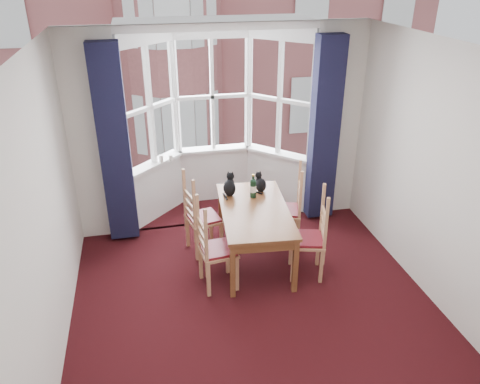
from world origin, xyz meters
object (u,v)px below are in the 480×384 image
object	(u,v)px
chair_right_near	(315,240)
candle_short	(171,158)
dining_table	(255,214)
wine_bottle	(253,187)
cat_left	(230,186)
chair_left_near	(210,252)
chair_right_far	(292,212)
candle_tall	(161,159)
chair_left_far	(197,220)
cat_right	(261,184)

from	to	relation	value
chair_right_near	candle_short	distance (m)	2.49
dining_table	wine_bottle	world-z (taller)	wine_bottle
cat_left	chair_left_near	bearing A→B (deg)	-114.56
chair_right_far	candle_tall	size ratio (longest dim) A/B	8.97
chair_right_near	candle_short	bearing A→B (deg)	128.77
chair_left_near	chair_left_far	size ratio (longest dim) A/B	1.00
dining_table	chair_right_near	distance (m)	0.80
candle_tall	dining_table	bearing A→B (deg)	-53.81
cat_left	candle_short	distance (m)	1.21
dining_table	chair_left_far	xyz separation A→B (m)	(-0.68, 0.32, -0.18)
dining_table	chair_right_far	size ratio (longest dim) A/B	1.73
cat_left	wine_bottle	xyz separation A→B (m)	(0.28, -0.13, 0.02)
chair_right_near	cat_right	size ratio (longest dim) A/B	3.37
cat_right	candle_short	size ratio (longest dim) A/B	3.19
chair_left_far	wine_bottle	size ratio (longest dim) A/B	2.88
chair_left_far	wine_bottle	xyz separation A→B (m)	(0.74, -0.01, 0.40)
chair_left_far	chair_right_near	bearing A→B (deg)	-30.65
candle_short	cat_left	bearing A→B (deg)	-56.32
chair_right_far	wine_bottle	bearing A→B (deg)	177.47
chair_right_near	chair_right_far	xyz separation A→B (m)	(-0.05, 0.74, 0.00)
cat_right	dining_table	bearing A→B (deg)	-112.34
dining_table	cat_left	xyz separation A→B (m)	(-0.23, 0.44, 0.20)
chair_right_near	cat_left	distance (m)	1.30
candle_tall	chair_left_near	bearing A→B (deg)	-77.49
cat_left	wine_bottle	bearing A→B (deg)	-24.91
chair_left_near	cat_right	size ratio (longest dim) A/B	3.37
wine_bottle	chair_right_far	bearing A→B (deg)	-2.53
wine_bottle	candle_tall	xyz separation A→B (m)	(-1.09, 1.11, 0.05)
dining_table	cat_right	xyz separation A→B (m)	(0.19, 0.47, 0.18)
chair_left_near	cat_left	bearing A→B (deg)	65.44
chair_right_near	candle_tall	size ratio (longest dim) A/B	8.97
chair_left_far	candle_tall	bearing A→B (deg)	108.00
cat_right	candle_short	xyz separation A→B (m)	(-1.09, 0.98, 0.07)
chair_right_far	candle_short	size ratio (longest dim) A/B	10.77
chair_right_far	cat_right	size ratio (longest dim) A/B	3.37
dining_table	chair_right_far	bearing A→B (deg)	26.37
dining_table	chair_left_far	distance (m)	0.78
chair_left_near	chair_right_near	xyz separation A→B (m)	(1.26, -0.02, 0.00)
dining_table	chair_left_far	bearing A→B (deg)	154.61
candle_tall	candle_short	size ratio (longest dim) A/B	1.20
chair_right_near	candle_tall	bearing A→B (deg)	131.69
chair_right_near	chair_right_far	distance (m)	0.75
chair_left_near	chair_right_near	size ratio (longest dim) A/B	1.00
chair_right_near	cat_left	bearing A→B (deg)	133.74
wine_bottle	cat_left	bearing A→B (deg)	155.09
chair_right_near	candle_short	xyz separation A→B (m)	(-1.53, 1.91, 0.44)
dining_table	wine_bottle	size ratio (longest dim) A/B	4.99
chair_left_near	chair_right_near	world-z (taller)	same
cat_right	candle_tall	xyz separation A→B (m)	(-1.23, 0.95, 0.08)
cat_left	candle_tall	size ratio (longest dim) A/B	3.04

